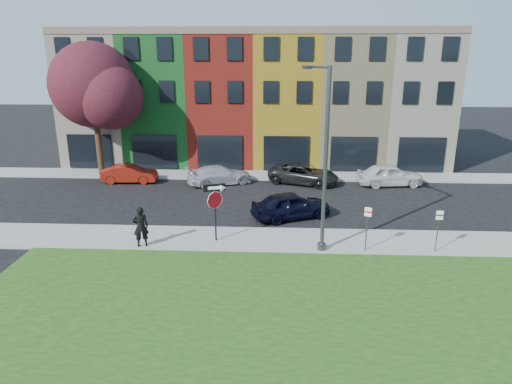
# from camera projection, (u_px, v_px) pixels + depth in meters

# --- Properties ---
(ground) EXTENTS (120.00, 120.00, 0.00)m
(ground) POSITION_uv_depth(u_px,v_px,m) (291.00, 270.00, 19.28)
(ground) COLOR black
(ground) RESTS_ON ground
(sidewalk_near) EXTENTS (40.00, 3.00, 0.12)m
(sidewalk_near) POSITION_uv_depth(u_px,v_px,m) (331.00, 241.00, 22.03)
(sidewalk_near) COLOR gray
(sidewalk_near) RESTS_ON ground
(sidewalk_far) EXTENTS (40.00, 2.40, 0.12)m
(sidewalk_far) POSITION_uv_depth(u_px,v_px,m) (245.00, 175.00, 33.71)
(sidewalk_far) COLOR gray
(sidewalk_far) RESTS_ON ground
(rowhouse_block) EXTENTS (30.00, 10.12, 10.00)m
(rowhouse_block) POSITION_uv_depth(u_px,v_px,m) (256.00, 99.00, 38.12)
(rowhouse_block) COLOR beige
(rowhouse_block) RESTS_ON ground
(stop_sign) EXTENTS (1.00, 0.38, 2.83)m
(stop_sign) POSITION_uv_depth(u_px,v_px,m) (215.00, 201.00, 21.39)
(stop_sign) COLOR black
(stop_sign) RESTS_ON sidewalk_near
(man) EXTENTS (1.00, 0.91, 1.94)m
(man) POSITION_uv_depth(u_px,v_px,m) (141.00, 227.00, 21.09)
(man) COLOR black
(man) RESTS_ON sidewalk_near
(sedan_near) EXTENTS (4.90, 5.63, 1.49)m
(sedan_near) POSITION_uv_depth(u_px,v_px,m) (291.00, 205.00, 25.05)
(sedan_near) COLOR black
(sedan_near) RESTS_ON ground
(parked_car_red) EXTENTS (1.80, 4.01, 1.27)m
(parked_car_red) POSITION_uv_depth(u_px,v_px,m) (129.00, 174.00, 31.91)
(parked_car_red) COLOR maroon
(parked_car_red) RESTS_ON ground
(parked_car_silver) EXTENTS (5.12, 5.82, 1.30)m
(parked_car_silver) POSITION_uv_depth(u_px,v_px,m) (220.00, 175.00, 31.50)
(parked_car_silver) COLOR #AFAFB4
(parked_car_silver) RESTS_ON ground
(parked_car_dark) EXTENTS (5.20, 6.19, 1.34)m
(parked_car_dark) POSITION_uv_depth(u_px,v_px,m) (304.00, 174.00, 31.66)
(parked_car_dark) COLOR black
(parked_car_dark) RESTS_ON ground
(parked_car_white) EXTENTS (2.77, 4.78, 1.49)m
(parked_car_white) POSITION_uv_depth(u_px,v_px,m) (390.00, 175.00, 31.15)
(parked_car_white) COLOR silver
(parked_car_white) RESTS_ON ground
(street_lamp) EXTENTS (1.22, 2.44, 8.19)m
(street_lamp) POSITION_uv_depth(u_px,v_px,m) (323.00, 161.00, 19.95)
(street_lamp) COLOR #46484B
(street_lamp) RESTS_ON sidewalk_near
(parking_sign_a) EXTENTS (0.30, 0.16, 2.18)m
(parking_sign_a) POSITION_uv_depth(u_px,v_px,m) (367.00, 223.00, 20.49)
(parking_sign_a) COLOR #46484B
(parking_sign_a) RESTS_ON sidewalk_near
(parking_sign_b) EXTENTS (0.32, 0.08, 2.07)m
(parking_sign_b) POSITION_uv_depth(u_px,v_px,m) (438.00, 225.00, 20.36)
(parking_sign_b) COLOR #46484B
(parking_sign_b) RESTS_ON sidewalk_near
(tree_purple) EXTENTS (7.16, 6.27, 9.43)m
(tree_purple) POSITION_uv_depth(u_px,v_px,m) (95.00, 87.00, 32.14)
(tree_purple) COLOR black
(tree_purple) RESTS_ON sidewalk_far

